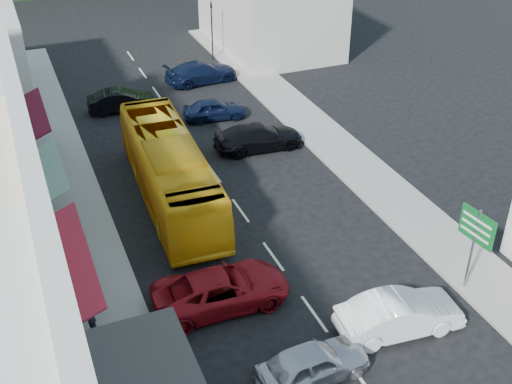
# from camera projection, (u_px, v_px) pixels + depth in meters

# --- Properties ---
(ground) EXTENTS (120.00, 120.00, 0.00)m
(ground) POSITION_uv_depth(u_px,v_px,m) (314.00, 314.00, 25.12)
(ground) COLOR black
(ground) RESTS_ON ground
(sidewalk_left) EXTENTS (3.00, 52.00, 0.15)m
(sidewalk_left) POSITION_uv_depth(u_px,v_px,m) (79.00, 221.00, 30.54)
(sidewalk_left) COLOR gray
(sidewalk_left) RESTS_ON ground
(sidewalk_right) EXTENTS (3.00, 52.00, 0.15)m
(sidewalk_right) POSITION_uv_depth(u_px,v_px,m) (354.00, 163.00, 35.40)
(sidewalk_right) COLOR gray
(sidewalk_right) RESTS_ON ground
(distant_block_right) EXTENTS (8.00, 12.00, 7.00)m
(distant_block_right) POSITION_uv_depth(u_px,v_px,m) (269.00, 3.00, 50.51)
(distant_block_right) COLOR #B7B2A8
(distant_block_right) RESTS_ON ground
(bus) EXTENTS (3.03, 11.70, 3.10)m
(bus) POSITION_uv_depth(u_px,v_px,m) (170.00, 172.00, 31.53)
(bus) COLOR yellow
(bus) RESTS_ON ground
(car_silver) EXTENTS (4.51, 2.09, 1.40)m
(car_silver) POSITION_uv_depth(u_px,v_px,m) (313.00, 363.00, 21.98)
(car_silver) COLOR silver
(car_silver) RESTS_ON ground
(car_white) EXTENTS (4.55, 2.19, 1.40)m
(car_white) POSITION_uv_depth(u_px,v_px,m) (399.00, 316.00, 23.98)
(car_white) COLOR white
(car_white) RESTS_ON ground
(car_red) EXTENTS (4.64, 2.00, 1.40)m
(car_red) POSITION_uv_depth(u_px,v_px,m) (221.00, 290.00, 25.25)
(car_red) COLOR maroon
(car_red) RESTS_ON ground
(car_black_near) EXTENTS (4.60, 2.09, 1.40)m
(car_black_near) POSITION_uv_depth(u_px,v_px,m) (259.00, 137.00, 36.66)
(car_black_near) COLOR black
(car_black_near) RESTS_ON ground
(car_navy_mid) EXTENTS (4.59, 2.35, 1.40)m
(car_navy_mid) POSITION_uv_depth(u_px,v_px,m) (214.00, 109.00, 40.07)
(car_navy_mid) COLOR black
(car_navy_mid) RESTS_ON ground
(car_black_far) EXTENTS (4.54, 2.19, 1.40)m
(car_black_far) POSITION_uv_depth(u_px,v_px,m) (122.00, 101.00, 41.12)
(car_black_far) COLOR black
(car_black_far) RESTS_ON ground
(car_navy_far) EXTENTS (4.66, 2.28, 1.40)m
(car_navy_far) POSITION_uv_depth(u_px,v_px,m) (201.00, 73.00, 45.30)
(car_navy_far) COLOR black
(car_navy_far) RESTS_ON ground
(pedestrian_left) EXTENTS (0.59, 0.70, 1.70)m
(pedestrian_left) POSITION_uv_depth(u_px,v_px,m) (95.00, 334.00, 22.77)
(pedestrian_left) COLOR black
(pedestrian_left) RESTS_ON sidewalk_left
(direction_sign) EXTENTS (0.61, 1.78, 3.85)m
(direction_sign) POSITION_uv_depth(u_px,v_px,m) (472.00, 251.00, 25.41)
(direction_sign) COLOR #0D5F24
(direction_sign) RESTS_ON ground
(traffic_signal) EXTENTS (0.53, 0.93, 4.43)m
(traffic_signal) POSITION_uv_depth(u_px,v_px,m) (212.00, 31.00, 48.66)
(traffic_signal) COLOR black
(traffic_signal) RESTS_ON ground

